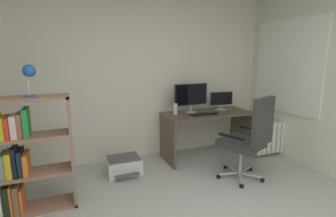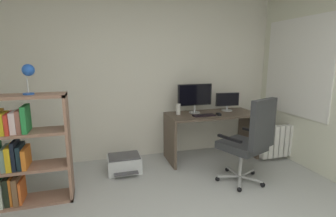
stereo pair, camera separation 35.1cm
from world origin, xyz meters
name	(u,v)px [view 1 (the left image)]	position (x,y,z in m)	size (l,w,h in m)	color
wall_back	(136,77)	(0.00, 2.80, 1.32)	(4.52, 0.10, 2.64)	silver
window_pane	(287,67)	(2.26, 1.94, 1.47)	(0.01, 1.22, 1.38)	white
window_frame	(287,67)	(2.25, 1.94, 1.47)	(0.02, 1.30, 1.46)	white
desk	(207,124)	(1.06, 2.34, 0.55)	(1.44, 0.62, 0.75)	brown
monitor_main	(191,95)	(0.81, 2.46, 1.02)	(0.57, 0.18, 0.46)	#B2B5B7
monitor_secondary	(221,100)	(1.39, 2.46, 0.92)	(0.40, 0.18, 0.30)	#B2B5B7
keyboard	(201,114)	(0.86, 2.21, 0.76)	(0.34, 0.13, 0.02)	black
computer_mouse	(215,113)	(1.09, 2.18, 0.76)	(0.06, 0.10, 0.03)	black
desktop_speaker	(175,109)	(0.51, 2.41, 0.83)	(0.07, 0.07, 0.17)	silver
office_chair	(250,137)	(1.12, 1.39, 0.61)	(0.65, 0.70, 1.15)	#B7BABC
bookshelf	(19,158)	(-1.55, 1.72, 0.60)	(0.84, 0.31, 1.24)	#946B58
desk_lamp	(29,73)	(-1.38, 1.72, 1.47)	(0.14, 0.12, 0.32)	blue
printer	(124,165)	(-0.37, 2.21, 0.12)	(0.47, 0.43, 0.25)	silver
radiator	(276,137)	(2.16, 1.94, 0.31)	(0.84, 0.10, 0.51)	white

